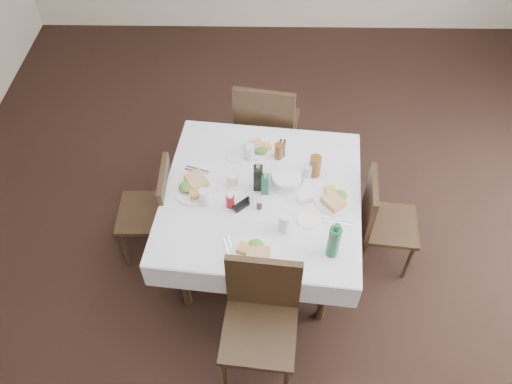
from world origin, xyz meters
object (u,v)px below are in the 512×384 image
(chair_north, at_px, (266,125))
(chair_south, at_px, (261,313))
(chair_west, at_px, (156,207))
(oil_cruet_green, at_px, (265,184))
(bread_basket, at_px, (286,180))
(chair_east, at_px, (380,218))
(water_n, at_px, (250,152))
(oil_cruet_dark, at_px, (258,177))
(water_e, at_px, (308,171))
(coffee_mug, at_px, (233,180))
(water_s, at_px, (285,223))
(water_w, at_px, (204,197))
(green_bottle, at_px, (334,241))
(ketchup_bottle, at_px, (230,201))
(dining_table, at_px, (262,200))

(chair_north, bearing_deg, chair_south, -90.83)
(chair_south, bearing_deg, chair_west, 132.20)
(chair_north, xyz_separation_m, oil_cruet_green, (-0.01, -0.89, 0.26))
(chair_north, distance_m, bread_basket, 0.84)
(chair_east, bearing_deg, water_n, 161.44)
(oil_cruet_dark, bearing_deg, water_e, 18.48)
(coffee_mug, bearing_deg, oil_cruet_dark, -11.60)
(water_s, relative_size, water_w, 1.17)
(oil_cruet_green, bearing_deg, oil_cruet_dark, 139.35)
(oil_cruet_dark, xyz_separation_m, green_bottle, (0.47, -0.54, 0.02))
(ketchup_bottle, bearing_deg, oil_cruet_dark, 42.15)
(water_s, bearing_deg, oil_cruet_dark, 116.18)
(chair_east, relative_size, bread_basket, 3.66)
(coffee_mug, bearing_deg, green_bottle, -41.70)
(chair_east, xyz_separation_m, chair_west, (-1.66, 0.07, 0.01))
(water_w, relative_size, ketchup_bottle, 1.05)
(water_n, xyz_separation_m, oil_cruet_green, (0.11, -0.33, 0.03))
(chair_east, xyz_separation_m, oil_cruet_dark, (-0.90, 0.04, 0.39))
(chair_north, relative_size, coffee_mug, 8.44)
(dining_table, height_order, water_s, water_s)
(water_w, xyz_separation_m, oil_cruet_dark, (0.36, 0.14, 0.05))
(water_s, xyz_separation_m, green_bottle, (0.29, -0.18, 0.06))
(water_s, height_order, oil_cruet_green, oil_cruet_green)
(coffee_mug, bearing_deg, chair_west, -179.43)
(water_w, bearing_deg, chair_east, 4.77)
(dining_table, xyz_separation_m, chair_north, (0.03, 0.89, -0.10))
(chair_east, xyz_separation_m, water_e, (-0.55, 0.15, 0.33))
(water_s, bearing_deg, chair_south, -106.65)
(bread_basket, bearing_deg, chair_south, -100.60)
(water_s, bearing_deg, green_bottle, -31.36)
(coffee_mug, bearing_deg, water_s, -48.37)
(chair_south, height_order, water_e, chair_south)
(water_w, bearing_deg, water_n, 55.06)
(oil_cruet_dark, xyz_separation_m, oil_cruet_green, (0.05, -0.04, -0.02))
(chair_north, relative_size, water_e, 9.27)
(chair_east, bearing_deg, oil_cruet_dark, 177.66)
(chair_west, height_order, ketchup_bottle, ketchup_bottle)
(chair_south, xyz_separation_m, oil_cruet_green, (0.02, 0.80, 0.30))
(chair_south, bearing_deg, water_e, 71.69)
(water_s, relative_size, ketchup_bottle, 1.22)
(coffee_mug, bearing_deg, chair_north, 74.20)
(chair_east, bearing_deg, chair_west, 177.70)
(chair_east, height_order, water_n, water_n)
(chair_south, relative_size, chair_east, 1.14)
(chair_north, distance_m, chair_east, 1.23)
(coffee_mug, bearing_deg, chair_south, -76.91)
(bread_basket, xyz_separation_m, oil_cruet_dark, (-0.20, -0.05, 0.08))
(water_n, relative_size, water_w, 0.98)
(dining_table, bearing_deg, chair_east, 0.65)
(chair_north, bearing_deg, dining_table, -91.91)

